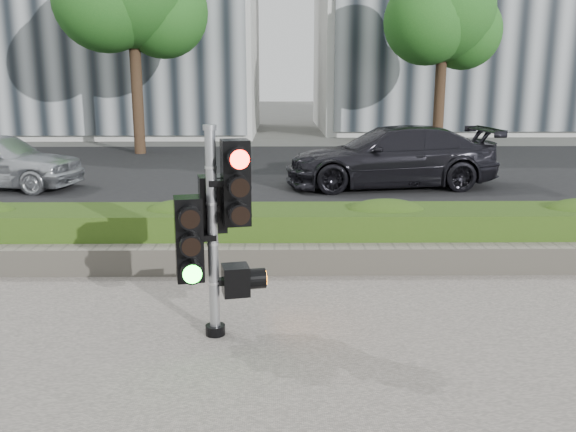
{
  "coord_description": "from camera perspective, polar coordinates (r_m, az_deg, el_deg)",
  "views": [
    {
      "loc": [
        0.07,
        -5.46,
        2.43
      ],
      "look_at": [
        0.15,
        0.6,
        1.06
      ],
      "focal_mm": 38.0,
      "sensor_mm": 36.0,
      "label": 1
    }
  ],
  "objects": [
    {
      "name": "ground",
      "position": [
        5.98,
        -1.4,
        -11.22
      ],
      "size": [
        120.0,
        120.0,
        0.0
      ],
      "primitive_type": "plane",
      "color": "#51514C",
      "rests_on": "ground"
    },
    {
      "name": "road",
      "position": [
        15.65,
        -1.02,
        3.89
      ],
      "size": [
        60.0,
        13.0,
        0.02
      ],
      "primitive_type": "cube",
      "color": "black",
      "rests_on": "ground"
    },
    {
      "name": "curb",
      "position": [
        8.93,
        -1.19,
        -2.61
      ],
      "size": [
        60.0,
        0.25,
        0.12
      ],
      "primitive_type": "cube",
      "color": "gray",
      "rests_on": "ground"
    },
    {
      "name": "stone_wall",
      "position": [
        7.69,
        -1.26,
        -4.08
      ],
      "size": [
        12.0,
        0.32,
        0.34
      ],
      "primitive_type": "cube",
      "color": "gray",
      "rests_on": "sidewalk"
    },
    {
      "name": "hedge",
      "position": [
        8.27,
        -1.23,
        -1.65
      ],
      "size": [
        12.0,
        1.0,
        0.68
      ],
      "primitive_type": "cube",
      "color": "#507524",
      "rests_on": "sidewalk"
    },
    {
      "name": "building_right",
      "position": [
        32.56,
        19.9,
        18.37
      ],
      "size": [
        18.0,
        10.0,
        12.0
      ],
      "primitive_type": "cube",
      "color": "#B7B7B2",
      "rests_on": "ground"
    },
    {
      "name": "tree_right",
      "position": [
        21.8,
        14.31,
        17.82
      ],
      "size": [
        4.1,
        3.58,
        6.53
      ],
      "color": "black",
      "rests_on": "ground"
    },
    {
      "name": "traffic_signal",
      "position": [
        5.67,
        -6.85,
        -0.54
      ],
      "size": [
        0.72,
        0.59,
        2.0
      ],
      "rotation": [
        0.0,
        0.0,
        0.21
      ],
      "color": "black",
      "rests_on": "sidewalk"
    },
    {
      "name": "car_dark",
      "position": [
        13.95,
        9.55,
        5.5
      ],
      "size": [
        4.87,
        2.37,
        1.36
      ],
      "primitive_type": "imported",
      "rotation": [
        0.0,
        0.0,
        -1.47
      ],
      "color": "black",
      "rests_on": "road"
    }
  ]
}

